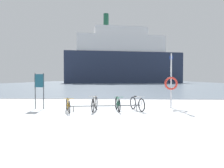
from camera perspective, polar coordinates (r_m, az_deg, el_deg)
ground at (r=61.29m, az=0.89°, el=-0.11°), size 80.00×132.00×0.08m
bike_rack at (r=11.03m, az=-1.80°, el=-6.09°), size 3.72×0.57×0.31m
bicycle_0 at (r=10.93m, az=-12.04°, el=-5.83°), size 0.67×1.51×0.74m
bicycle_1 at (r=11.14m, az=-4.81°, el=-5.48°), size 0.46×1.77×0.83m
bicycle_2 at (r=11.10m, az=1.57°, el=-5.60°), size 0.46×1.62×0.79m
bicycle_3 at (r=11.35m, az=6.94°, el=-5.39°), size 0.73×1.62×0.81m
info_sign at (r=12.48m, az=-19.40°, el=-0.17°), size 0.55×0.08×2.03m
rescue_post at (r=12.62m, az=15.97°, el=0.49°), size 0.77×0.12×3.21m
ferry_ship at (r=79.52m, az=2.81°, el=6.58°), size 44.82×19.09×25.97m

